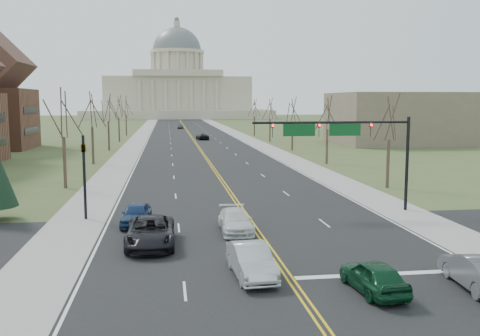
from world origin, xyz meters
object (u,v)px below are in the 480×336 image
object	(u,v)px
car_sb_outer_second	(136,214)
signal_mast	(344,136)
signal_left	(84,168)
car_nb_inner_lead	(374,276)
car_sb_inner_second	(236,221)
car_far_nb	(202,137)
car_far_sb	(180,126)
car_nb_outer_lead	(478,271)
car_sb_outer_lead	(151,232)
car_sb_inner_lead	(251,261)

from	to	relation	value
car_sb_outer_second	signal_mast	bearing A→B (deg)	13.47
signal_left	car_nb_inner_lead	bearing A→B (deg)	-48.73
car_nb_inner_lead	car_sb_inner_second	size ratio (longest dim) A/B	0.87
car_nb_inner_lead	car_far_nb	size ratio (longest dim) A/B	0.88
signal_mast	car_far_sb	size ratio (longest dim) A/B	2.97
car_nb_outer_lead	car_sb_outer_lead	world-z (taller)	car_sb_outer_lead
signal_mast	car_sb_outer_lead	world-z (taller)	signal_mast
car_sb_outer_second	car_far_sb	distance (m)	127.52
signal_left	car_sb_inner_lead	size ratio (longest dim) A/B	1.27
signal_mast	car_nb_inner_lead	distance (m)	18.02
signal_left	car_nb_outer_lead	xyz separation A→B (m)	(19.56, -16.92, -2.91)
car_sb_inner_lead	car_sb_outer_lead	size ratio (longest dim) A/B	0.80
car_nb_inner_lead	car_nb_outer_lead	size ratio (longest dim) A/B	0.88
signal_mast	car_far_nb	distance (m)	78.25
car_nb_outer_lead	car_far_nb	distance (m)	95.00
signal_mast	car_nb_outer_lead	world-z (taller)	signal_mast
car_nb_inner_lead	signal_mast	bearing A→B (deg)	-109.43
car_nb_inner_lead	car_sb_inner_lead	size ratio (longest dim) A/B	0.90
car_nb_inner_lead	car_sb_inner_second	distance (m)	12.57
signal_left	car_sb_outer_second	world-z (taller)	signal_left
signal_mast	car_sb_outer_second	distance (m)	16.23
car_sb_inner_second	car_sb_outer_second	world-z (taller)	car_sb_outer_second
car_sb_inner_lead	car_far_nb	distance (m)	91.95
signal_left	car_nb_inner_lead	distance (m)	22.53
car_far_nb	car_far_sb	distance (m)	47.32
car_nb_outer_lead	car_sb_inner_second	xyz separation A→B (m)	(-9.45, 11.82, -0.09)
car_sb_outer_lead	car_sb_outer_second	bearing A→B (deg)	101.91
car_far_nb	car_nb_inner_lead	bearing A→B (deg)	83.81
signal_mast	car_far_nb	xyz separation A→B (m)	(-5.50, 77.89, -5.08)
car_sb_outer_lead	car_sb_outer_second	xyz separation A→B (m)	(-1.12, 5.50, -0.07)
car_sb_inner_lead	car_sb_outer_second	world-z (taller)	car_sb_inner_lead
car_nb_outer_lead	car_far_sb	size ratio (longest dim) A/B	1.18
car_sb_inner_lead	car_far_sb	bearing A→B (deg)	85.98
car_sb_inner_second	car_far_nb	xyz separation A→B (m)	(3.34, 82.98, -0.04)
car_sb_inner_lead	car_sb_outer_lead	xyz separation A→B (m)	(-4.94, 6.19, 0.04)
signal_left	car_far_sb	size ratio (longest dim) A/B	1.47
car_sb_outer_second	car_far_nb	bearing A→B (deg)	87.99
signal_mast	car_sb_inner_second	size ratio (longest dim) A/B	2.48
car_sb_outer_lead	car_sb_inner_second	xyz separation A→B (m)	(5.31, 2.70, -0.12)
car_far_sb	signal_mast	bearing A→B (deg)	-88.93
car_sb_outer_lead	car_far_nb	distance (m)	86.12
car_sb_outer_second	car_sb_outer_lead	bearing A→B (deg)	-73.59
car_sb_inner_second	car_far_sb	world-z (taller)	car_sb_inner_second
signal_left	car_far_sb	world-z (taller)	signal_left
car_sb_inner_lead	car_sb_outer_second	xyz separation A→B (m)	(-6.05, 11.69, -0.02)
car_far_nb	car_far_sb	xyz separation A→B (m)	(-3.58, 47.18, 0.02)
car_sb_outer_lead	signal_mast	bearing A→B (deg)	29.27
signal_left	car_far_nb	xyz separation A→B (m)	(13.45, 77.89, -3.03)
car_sb_outer_second	car_far_sb	bearing A→B (deg)	92.16
car_far_nb	signal_left	bearing A→B (deg)	73.24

